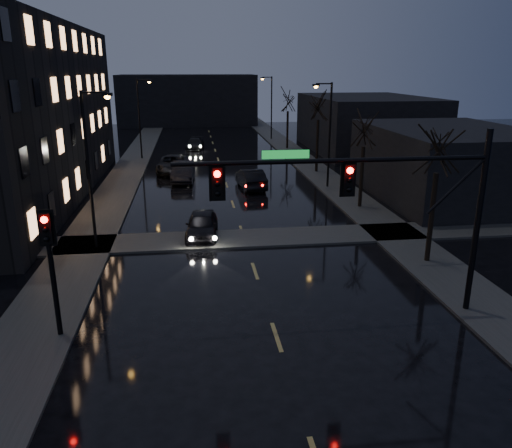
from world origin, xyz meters
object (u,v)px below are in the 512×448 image
object	(u,v)px
oncoming_car_a	(202,225)
lead_car	(251,179)
oncoming_car_c	(173,164)
oncoming_car_d	(195,144)
oncoming_car_b	(183,172)

from	to	relation	value
oncoming_car_a	lead_car	xyz separation A→B (m)	(4.09, 11.34, 0.06)
oncoming_car_c	oncoming_car_d	world-z (taller)	oncoming_car_c
oncoming_car_c	lead_car	xyz separation A→B (m)	(6.21, -7.08, 0.01)
oncoming_car_a	oncoming_car_d	bearing A→B (deg)	94.74
oncoming_car_b	oncoming_car_d	xyz separation A→B (m)	(1.16, 17.25, -0.17)
lead_car	oncoming_car_c	bearing A→B (deg)	-54.55
oncoming_car_c	oncoming_car_d	xyz separation A→B (m)	(2.12, 13.40, -0.13)
oncoming_car_b	oncoming_car_d	size ratio (longest dim) A/B	1.12
oncoming_car_c	lead_car	bearing A→B (deg)	-44.22
oncoming_car_c	lead_car	size ratio (longest dim) A/B	1.18
oncoming_car_a	oncoming_car_d	size ratio (longest dim) A/B	0.95
oncoming_car_b	lead_car	bearing A→B (deg)	-28.20
lead_car	oncoming_car_a	bearing A→B (deg)	64.38
oncoming_car_b	oncoming_car_d	world-z (taller)	oncoming_car_b
lead_car	oncoming_car_b	bearing A→B (deg)	-37.46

